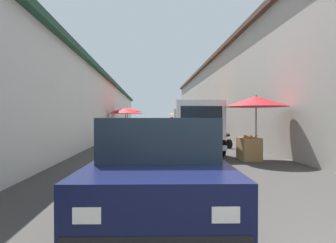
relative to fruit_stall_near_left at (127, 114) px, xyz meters
The scene contains 13 objects.
ground 7.15m from the fruit_stall_near_left, 156.60° to the right, with size 90.00×90.00×0.00m, color #3D3A38.
building_left_whitewash 6.19m from the fruit_stall_near_left, 131.81° to the left, with size 49.80×7.50×4.26m.
building_right_concrete 11.01m from the fruit_stall_near_left, 112.15° to the right, with size 49.80×7.50×6.11m.
fruit_stall_near_left is the anchor object (origin of this frame).
fruit_stall_far_left 2.64m from the fruit_stall_near_left, behind, with size 2.44×2.44×2.20m.
fruit_stall_far_right 6.17m from the fruit_stall_near_left, 137.34° to the right, with size 2.49×2.49×2.12m.
fruit_stall_mid_lane 13.90m from the fruit_stall_near_left, 157.12° to the right, with size 2.16×2.16×2.27m.
hatchback_car 17.92m from the fruit_stall_near_left, behind, with size 3.98×2.07×1.45m.
delivery_truck 11.67m from the fruit_stall_near_left, 161.75° to the right, with size 4.95×2.04×2.08m.
vendor_by_crates 4.91m from the fruit_stall_near_left, 137.90° to the right, with size 0.38×0.57×1.56m.
vendor_in_shade 7.72m from the fruit_stall_near_left, 129.08° to the right, with size 0.65×0.24×1.62m.
parked_scooter 10.23m from the fruit_stall_near_left, 147.89° to the right, with size 1.67×0.58×1.14m.
plastic_stool 8.48m from the fruit_stall_near_left, 166.02° to the right, with size 0.30×0.30×0.43m.
Camera 1 is at (-2.23, 0.91, 1.45)m, focal length 29.71 mm.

